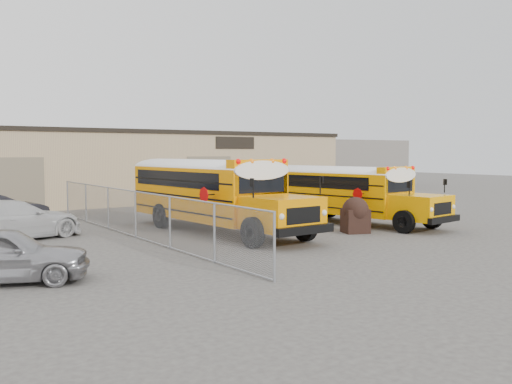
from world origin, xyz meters
TOP-DOWN VIEW (x-y plane):
  - ground at (0.00, 0.00)m, footprint 120.00×120.00m
  - warehouse at (-0.00, 19.99)m, footprint 30.20×10.20m
  - chainlink_fence at (-6.00, 3.00)m, footprint 0.07×18.07m
  - distant_building_right at (24.00, 24.00)m, footprint 10.00×8.00m
  - school_bus_left at (-3.06, 9.26)m, footprint 3.31×10.54m
  - school_bus_right at (3.10, 7.49)m, footprint 3.56×9.39m
  - tarp_bundle at (1.91, -0.70)m, footprint 1.21×1.16m
  - car_silver at (-11.68, -2.26)m, footprint 4.54×3.17m
  - car_white at (-10.02, 5.04)m, footprint 5.62×3.54m

SIDE VIEW (x-z plane):
  - ground at x=0.00m, z-range 0.00..0.00m
  - car_silver at x=-11.68m, z-range 0.00..1.44m
  - tarp_bundle at x=1.91m, z-range 0.02..1.48m
  - car_white at x=-10.02m, z-range 0.00..1.52m
  - chainlink_fence at x=-6.00m, z-range 0.00..1.80m
  - school_bus_right at x=3.10m, z-range 0.21..2.89m
  - school_bus_left at x=-3.06m, z-range 0.24..3.28m
  - distant_building_right at x=24.00m, z-range 0.00..4.40m
  - warehouse at x=0.00m, z-range 0.04..4.71m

